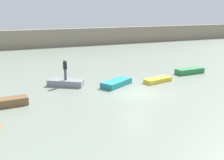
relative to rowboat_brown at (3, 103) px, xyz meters
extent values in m
plane|color=gray|center=(9.42, -0.85, -0.26)|extent=(120.00, 120.00, 0.00)
cube|color=gray|center=(9.42, 27.37, 1.20)|extent=(80.00, 1.20, 2.93)
cube|color=brown|center=(0.00, 0.00, 0.00)|extent=(3.14, 1.15, 0.52)
cube|color=gray|center=(4.94, 3.23, -0.01)|extent=(3.00, 2.44, 0.51)
cube|color=teal|center=(8.80, 1.59, -0.03)|extent=(3.11, 2.49, 0.47)
cube|color=gold|center=(12.63, 1.29, -0.08)|extent=(2.76, 1.48, 0.36)
cube|color=#2D7F47|center=(17.25, 2.77, -0.01)|extent=(2.98, 1.14, 0.51)
cylinder|color=#4C4C56|center=(4.94, 3.23, 0.70)|extent=(0.22, 0.22, 0.91)
cylinder|color=black|center=(4.94, 3.23, 1.47)|extent=(0.32, 0.32, 0.62)
sphere|color=beige|center=(4.94, 3.23, 1.90)|extent=(0.24, 0.24, 0.24)
camera|label=1|loc=(-0.05, -18.07, 5.93)|focal=43.34mm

